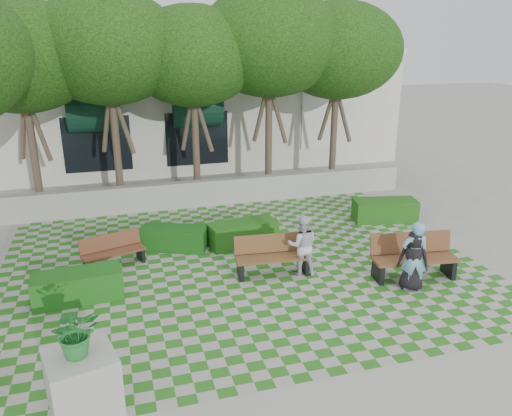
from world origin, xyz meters
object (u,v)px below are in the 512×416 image
object	(u,v)px
bench_east	(413,257)
person_dark	(413,260)
person_blue	(414,256)
hedge_east	(385,210)
bench_west	(113,252)
hedge_west	(78,286)
person_white	(302,245)
hedge_midright	(243,233)
hedge_midleft	(174,238)
planter_front	(81,370)
bench_mid	(272,256)

from	to	relation	value
bench_east	person_dark	xyz separation A→B (m)	(-0.38, -0.54, 0.20)
person_blue	hedge_east	bearing A→B (deg)	-97.50
bench_west	hedge_west	distance (m)	1.79
hedge_west	person_dark	world-z (taller)	person_dark
bench_west	person_white	bearing A→B (deg)	-39.19
bench_west	hedge_east	xyz separation A→B (m)	(8.47, 1.02, -0.05)
hedge_midright	person_white	bearing A→B (deg)	-67.01
hedge_west	person_white	bearing A→B (deg)	-2.04
hedge_midright	person_white	xyz separation A→B (m)	(0.94, -2.21, 0.43)
bench_east	hedge_east	bearing A→B (deg)	77.07
person_blue	person_white	xyz separation A→B (m)	(-2.17, 1.50, -0.07)
bench_east	hedge_west	world-z (taller)	bench_east
bench_east	hedge_east	world-z (taller)	bench_east
bench_east	person_blue	size ratio (longest dim) A/B	1.27
bench_west	hedge_east	bearing A→B (deg)	-10.70
hedge_east	bench_east	bearing A→B (deg)	-110.62
hedge_midleft	planter_front	world-z (taller)	planter_front
planter_front	person_white	size ratio (longest dim) A/B	1.17
bench_west	planter_front	size ratio (longest dim) A/B	0.93
bench_west	hedge_west	world-z (taller)	bench_west
person_dark	hedge_west	bearing A→B (deg)	18.63
bench_east	hedge_midright	distance (m)	4.69
person_white	bench_mid	bearing A→B (deg)	-0.83
hedge_midleft	person_dark	distance (m)	6.39
person_white	hedge_west	bearing A→B (deg)	14.38
bench_west	person_blue	bearing A→B (deg)	-43.75
bench_east	person_dark	bearing A→B (deg)	-117.57
person_blue	person_dark	distance (m)	0.12
hedge_midleft	person_white	world-z (taller)	person_white
bench_east	planter_front	bearing A→B (deg)	-153.54
bench_west	person_dark	xyz separation A→B (m)	(6.68, -3.26, 0.32)
hedge_midleft	person_dark	size ratio (longest dim) A/B	1.24
hedge_east	person_dark	world-z (taller)	person_dark
bench_mid	planter_front	distance (m)	5.76
hedge_midright	person_blue	xyz separation A→B (m)	(3.10, -3.70, 0.51)
bench_mid	planter_front	size ratio (longest dim) A/B	1.06
person_blue	person_white	size ratio (longest dim) A/B	1.10
hedge_east	hedge_midright	xyz separation A→B (m)	(-4.89, -0.60, -0.01)
hedge_east	person_white	world-z (taller)	person_white
hedge_west	planter_front	xyz separation A→B (m)	(0.24, -3.71, 0.39)
hedge_midleft	bench_mid	bearing A→B (deg)	-46.00
bench_mid	person_white	distance (m)	0.80
planter_front	person_dark	xyz separation A→B (m)	(7.24, 2.05, -0.01)
planter_front	person_blue	world-z (taller)	planter_front
bench_west	person_blue	world-z (taller)	person_blue
bench_west	person_white	xyz separation A→B (m)	(4.51, -1.78, 0.37)
bench_east	hedge_midleft	bearing A→B (deg)	155.70
planter_front	hedge_midleft	bearing A→B (deg)	69.63
bench_east	person_blue	world-z (taller)	person_blue
bench_mid	person_white	xyz separation A→B (m)	(0.71, -0.22, 0.30)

